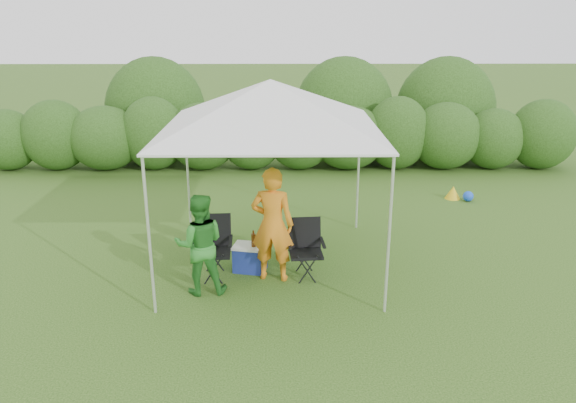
{
  "coord_description": "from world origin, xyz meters",
  "views": [
    {
      "loc": [
        0.17,
        -7.49,
        3.74
      ],
      "look_at": [
        0.25,
        0.4,
        1.05
      ],
      "focal_mm": 35.0,
      "sensor_mm": 36.0,
      "label": 1
    }
  ],
  "objects_px": {
    "chair_right": "(305,244)",
    "woman": "(200,244)",
    "canopy": "(271,105)",
    "chair_left": "(213,243)",
    "cooler": "(250,258)",
    "man": "(272,225)"
  },
  "relations": [
    {
      "from": "chair_right",
      "to": "chair_left",
      "type": "height_order",
      "value": "chair_left"
    },
    {
      "from": "man",
      "to": "cooler",
      "type": "height_order",
      "value": "man"
    },
    {
      "from": "man",
      "to": "woman",
      "type": "bearing_deg",
      "value": 31.49
    },
    {
      "from": "chair_right",
      "to": "chair_left",
      "type": "relative_size",
      "value": 0.94
    },
    {
      "from": "cooler",
      "to": "woman",
      "type": "bearing_deg",
      "value": -121.42
    },
    {
      "from": "chair_left",
      "to": "man",
      "type": "distance_m",
      "value": 0.94
    },
    {
      "from": "chair_left",
      "to": "canopy",
      "type": "bearing_deg",
      "value": 21.76
    },
    {
      "from": "chair_left",
      "to": "chair_right",
      "type": "bearing_deg",
      "value": -3.29
    },
    {
      "from": "woman",
      "to": "cooler",
      "type": "distance_m",
      "value": 1.06
    },
    {
      "from": "canopy",
      "to": "chair_left",
      "type": "height_order",
      "value": "canopy"
    },
    {
      "from": "woman",
      "to": "man",
      "type": "bearing_deg",
      "value": -163.52
    },
    {
      "from": "chair_right",
      "to": "man",
      "type": "xyz_separation_m",
      "value": [
        -0.48,
        -0.12,
        0.36
      ]
    },
    {
      "from": "chair_left",
      "to": "woman",
      "type": "xyz_separation_m",
      "value": [
        -0.11,
        -0.53,
        0.2
      ]
    },
    {
      "from": "chair_right",
      "to": "woman",
      "type": "height_order",
      "value": "woman"
    },
    {
      "from": "chair_left",
      "to": "man",
      "type": "relative_size",
      "value": 0.54
    },
    {
      "from": "woman",
      "to": "cooler",
      "type": "bearing_deg",
      "value": -139.25
    },
    {
      "from": "canopy",
      "to": "chair_left",
      "type": "distance_m",
      "value": 2.16
    },
    {
      "from": "chair_left",
      "to": "man",
      "type": "bearing_deg",
      "value": -11.18
    },
    {
      "from": "canopy",
      "to": "cooler",
      "type": "xyz_separation_m",
      "value": [
        -0.33,
        -0.25,
        -2.26
      ]
    },
    {
      "from": "canopy",
      "to": "chair_right",
      "type": "distance_m",
      "value": 2.08
    },
    {
      "from": "canopy",
      "to": "chair_right",
      "type": "xyz_separation_m",
      "value": [
        0.5,
        -0.4,
        -1.98
      ]
    },
    {
      "from": "woman",
      "to": "chair_right",
      "type": "bearing_deg",
      "value": -166.19
    }
  ]
}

